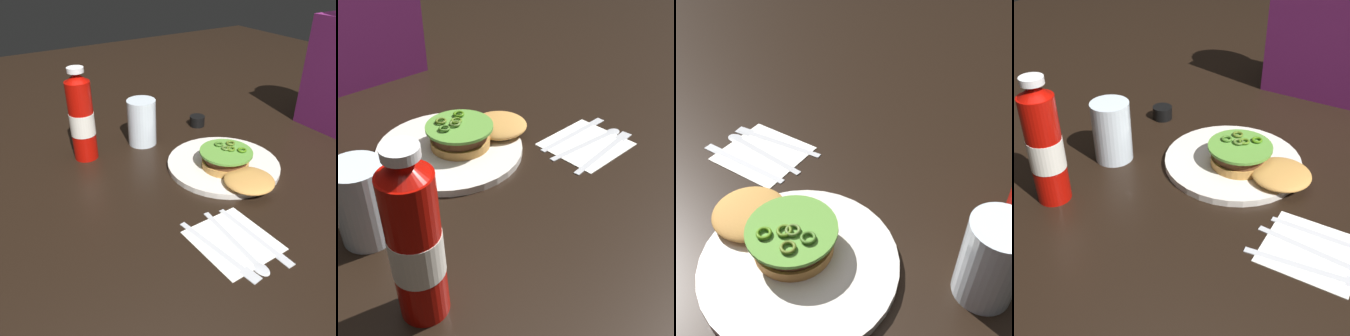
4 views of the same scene
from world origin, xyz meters
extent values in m
plane|color=black|center=(0.00, 0.00, 0.00)|extent=(3.00, 3.00, 0.00)
cylinder|color=silver|center=(0.01, 0.08, 0.01)|extent=(0.29, 0.29, 0.01)
cylinder|color=#BE853F|center=(0.03, 0.07, 0.02)|extent=(0.12, 0.12, 0.02)
cylinder|color=#512D19|center=(0.03, 0.07, 0.04)|extent=(0.11, 0.11, 0.02)
cylinder|color=red|center=(0.03, 0.07, 0.05)|extent=(0.10, 0.10, 0.01)
cylinder|color=#589235|center=(0.03, 0.07, 0.06)|extent=(0.13, 0.13, 0.01)
torus|color=#4C7019|center=(0.03, 0.09, 0.06)|extent=(0.02, 0.02, 0.01)
torus|color=#406D22|center=(-0.01, 0.08, 0.06)|extent=(0.02, 0.02, 0.01)
torus|color=#437511|center=(0.05, 0.11, 0.06)|extent=(0.02, 0.02, 0.01)
torus|color=#51681D|center=(0.01, 0.11, 0.06)|extent=(0.02, 0.02, 0.01)
torus|color=#50702B|center=(0.02, 0.08, 0.06)|extent=(0.02, 0.02, 0.01)
ellipsoid|color=#BE853F|center=(0.12, 0.07, 0.03)|extent=(0.12, 0.12, 0.03)
cylinder|color=#AF0B05|center=(-0.24, -0.20, 0.11)|extent=(0.06, 0.06, 0.22)
cone|color=#AF0B05|center=(-0.24, -0.20, 0.23)|extent=(0.06, 0.06, 0.02)
cylinder|color=white|center=(-0.24, -0.20, 0.24)|extent=(0.04, 0.04, 0.01)
cylinder|color=white|center=(-0.24, -0.20, 0.10)|extent=(0.07, 0.07, 0.06)
cylinder|color=silver|center=(-0.23, -0.03, 0.07)|extent=(0.08, 0.08, 0.13)
cube|color=white|center=(0.24, -0.08, 0.00)|extent=(0.16, 0.15, 0.00)
cube|color=silver|center=(0.24, -0.13, 0.00)|extent=(0.20, 0.04, 0.00)
cube|color=silver|center=(0.32, -0.11, 0.00)|extent=(0.04, 0.03, 0.00)
cube|color=silver|center=(0.24, -0.08, 0.00)|extent=(0.20, 0.03, 0.00)
ellipsoid|color=silver|center=(0.32, -0.09, 0.00)|extent=(0.04, 0.03, 0.00)
cube|color=silver|center=(0.24, -0.04, 0.00)|extent=(0.17, 0.02, 0.00)
cube|color=silver|center=(0.31, -0.04, 0.00)|extent=(0.08, 0.02, 0.00)
cube|color=#691C5B|center=(0.06, 0.55, 0.17)|extent=(0.31, 0.14, 0.34)
camera|label=1|loc=(0.61, -0.48, 0.50)|focal=38.30mm
camera|label=2|loc=(-0.40, -0.54, 0.48)|focal=46.11mm
camera|label=3|loc=(-0.26, 0.35, 0.50)|focal=43.56mm
camera|label=4|loc=(0.33, -0.65, 0.54)|focal=47.22mm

